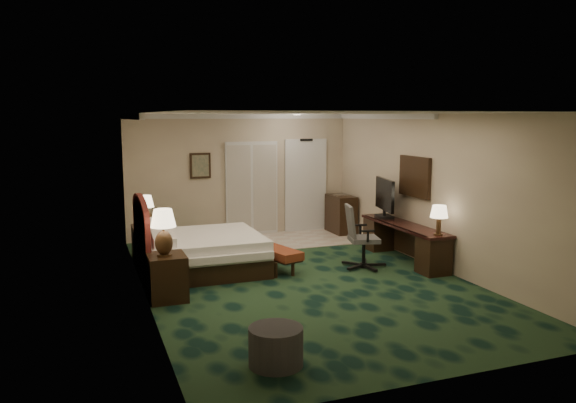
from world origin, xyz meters
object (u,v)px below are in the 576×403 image
object	(u,v)px
nightstand_near	(167,277)
minibar	(341,214)
bed	(203,253)
bed_bench	(275,258)
desk	(404,242)
tv	(385,198)
lamp_near	(164,233)
lamp_far	(146,211)
desk_chair	(364,236)
nightstand_far	(147,242)
ottoman	(276,346)

from	to	relation	value
nightstand_near	minibar	bearing A→B (deg)	37.57
bed	bed_bench	world-z (taller)	bed
nightstand_near	bed_bench	bearing A→B (deg)	26.11
desk	tv	distance (m)	1.00
bed	lamp_near	bearing A→B (deg)	-121.10
nightstand_near	desk	distance (m)	4.50
lamp_near	desk	xyz separation A→B (m)	(4.47, 0.79, -0.66)
lamp_far	desk_chair	bearing A→B (deg)	-28.63
tv	nightstand_far	bearing A→B (deg)	178.44
ottoman	minibar	distance (m)	7.07
lamp_near	desk	distance (m)	4.59
nightstand_far	tv	size ratio (longest dim) A/B	0.63
desk_chair	desk	bearing A→B (deg)	24.38
bed	bed_bench	size ratio (longest dim) A/B	1.71
nightstand_far	lamp_far	distance (m)	0.60
lamp_far	ottoman	bearing A→B (deg)	-81.33
nightstand_near	ottoman	xyz separation A→B (m)	(0.77, -2.63, -0.12)
bed_bench	desk	world-z (taller)	desk
nightstand_far	lamp_near	world-z (taller)	lamp_near
desk	lamp_near	bearing A→B (deg)	-170.02
lamp_near	minibar	bearing A→B (deg)	37.76
lamp_near	tv	distance (m)	4.68
nightstand_near	ottoman	size ratio (longest dim) A/B	1.13
desk	tv	world-z (taller)	tv
lamp_far	desk	bearing A→B (deg)	-21.46
nightstand_far	desk_chair	bearing A→B (deg)	-28.95
bed	lamp_near	distance (m)	1.77
lamp_far	bed_bench	world-z (taller)	lamp_far
lamp_near	desk	size ratio (longest dim) A/B	0.29
ottoman	desk	xyz separation A→B (m)	(3.67, 3.37, 0.13)
desk_chair	minibar	size ratio (longest dim) A/B	1.30
bed	nightstand_far	distance (m)	1.43
desk	minibar	distance (m)	2.68
lamp_far	bed_bench	xyz separation A→B (m)	(2.01, -1.51, -0.72)
nightstand_far	bed_bench	distance (m)	2.53
bed	bed_bench	xyz separation A→B (m)	(1.19, -0.36, -0.12)
ottoman	lamp_near	bearing A→B (deg)	107.32
nightstand_near	ottoman	distance (m)	2.74
minibar	nightstand_far	bearing A→B (deg)	-168.57
bed_bench	minibar	xyz separation A→B (m)	(2.44, 2.43, 0.24)
desk	desk_chair	distance (m)	0.97
tv	minibar	bearing A→B (deg)	101.49
lamp_far	nightstand_near	bearing A→B (deg)	-89.71
bed_bench	ottoman	bearing A→B (deg)	-124.93
nightstand_near	lamp_near	world-z (taller)	lamp_near
bed_bench	lamp_far	bearing A→B (deg)	127.08
nightstand_far	minibar	size ratio (longest dim) A/B	0.73
nightstand_near	nightstand_far	size ratio (longest dim) A/B	1.06
bed	minibar	world-z (taller)	minibar
lamp_far	tv	world-z (taller)	tv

